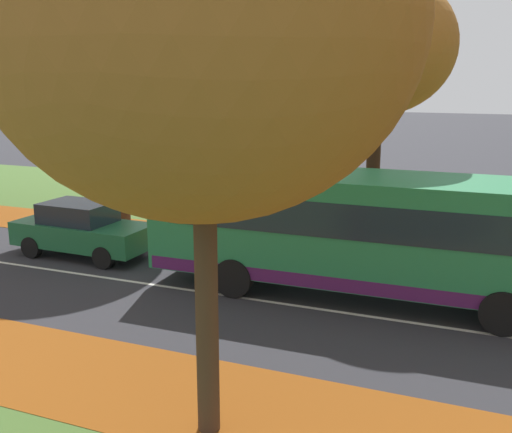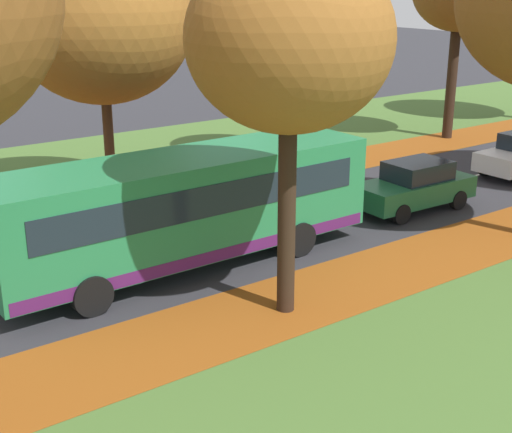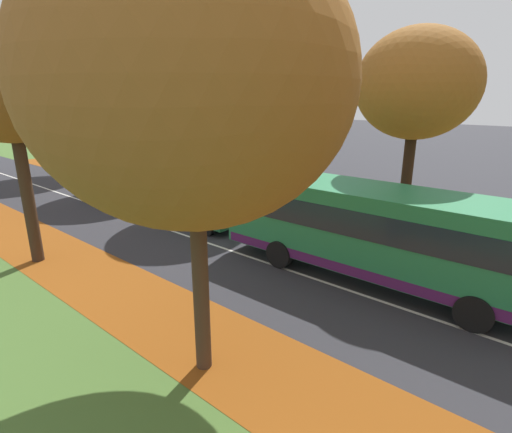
{
  "view_description": "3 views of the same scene",
  "coord_description": "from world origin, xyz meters",
  "px_view_note": "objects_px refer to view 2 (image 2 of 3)",
  "views": [
    {
      "loc": [
        -12.6,
        6.02,
        5.26
      ],
      "look_at": [
        1.07,
        11.53,
        1.8
      ],
      "focal_mm": 42.0,
      "sensor_mm": 36.0,
      "label": 1
    },
    {
      "loc": [
        16.48,
        0.07,
        7.34
      ],
      "look_at": [
        2.11,
        10.46,
        1.3
      ],
      "focal_mm": 50.0,
      "sensor_mm": 36.0,
      "label": 2
    },
    {
      "loc": [
        -10.22,
        4.03,
        5.73
      ],
      "look_at": [
        0.03,
        12.77,
        1.62
      ],
      "focal_mm": 28.0,
      "sensor_mm": 36.0,
      "label": 3
    }
  ],
  "objects_px": {
    "tree_left_near": "(101,21)",
    "car_green_lead": "(414,186)",
    "bus": "(185,205)",
    "tree_left_mid": "(318,7)",
    "tree_right_near": "(289,41)"
  },
  "relations": [
    {
      "from": "tree_left_near",
      "to": "car_green_lead",
      "type": "height_order",
      "value": "tree_left_near"
    },
    {
      "from": "car_green_lead",
      "to": "bus",
      "type": "bearing_deg",
      "value": -91.6
    },
    {
      "from": "bus",
      "to": "car_green_lead",
      "type": "distance_m",
      "value": 8.5
    },
    {
      "from": "tree_left_near",
      "to": "tree_left_mid",
      "type": "height_order",
      "value": "tree_left_near"
    },
    {
      "from": "tree_left_near",
      "to": "bus",
      "type": "xyz_separation_m",
      "value": [
        6.52,
        -0.92,
        -4.25
      ]
    },
    {
      "from": "tree_left_mid",
      "to": "bus",
      "type": "distance_m",
      "value": 12.56
    },
    {
      "from": "tree_right_near",
      "to": "car_green_lead",
      "type": "xyz_separation_m",
      "value": [
        -3.35,
        7.94,
        -5.25
      ]
    },
    {
      "from": "car_green_lead",
      "to": "tree_left_near",
      "type": "bearing_deg",
      "value": -131.88
    },
    {
      "from": "bus",
      "to": "car_green_lead",
      "type": "height_order",
      "value": "bus"
    },
    {
      "from": "tree_right_near",
      "to": "bus",
      "type": "xyz_separation_m",
      "value": [
        -3.58,
        -0.51,
        -4.36
      ]
    },
    {
      "from": "bus",
      "to": "car_green_lead",
      "type": "bearing_deg",
      "value": 88.4
    },
    {
      "from": "tree_left_near",
      "to": "tree_left_mid",
      "type": "xyz_separation_m",
      "value": [
        0.1,
        8.92,
        0.19
      ]
    },
    {
      "from": "car_green_lead",
      "to": "tree_right_near",
      "type": "bearing_deg",
      "value": -67.16
    },
    {
      "from": "tree_left_near",
      "to": "tree_right_near",
      "type": "xyz_separation_m",
      "value": [
        10.11,
        -0.41,
        0.11
      ]
    },
    {
      "from": "tree_left_near",
      "to": "car_green_lead",
      "type": "distance_m",
      "value": 11.35
    }
  ]
}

